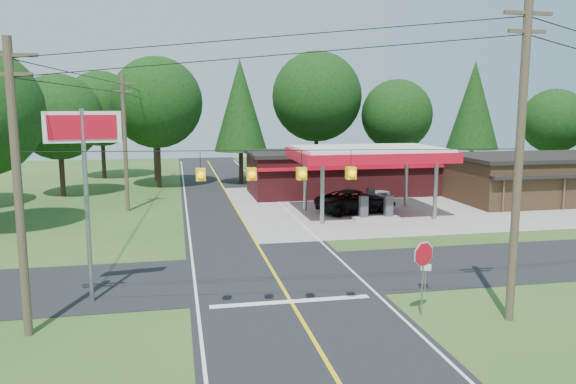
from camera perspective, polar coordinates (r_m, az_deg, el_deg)
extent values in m
plane|color=#274E1B|center=(26.27, -1.30, -8.49)|extent=(120.00, 120.00, 0.00)
cube|color=black|center=(26.26, -1.30, -8.47)|extent=(8.00, 120.00, 0.02)
cube|color=black|center=(26.26, -1.30, -8.46)|extent=(70.00, 7.00, 0.02)
cube|color=yellow|center=(26.26, -1.30, -8.44)|extent=(0.15, 110.00, 0.00)
cylinder|color=gray|center=(36.86, 3.51, -0.12)|extent=(0.28, 0.28, 4.20)
cylinder|color=gray|center=(41.66, 1.75, 0.93)|extent=(0.28, 0.28, 4.20)
cylinder|color=gray|center=(39.65, 14.76, 0.24)|extent=(0.28, 0.28, 4.20)
cylinder|color=gray|center=(44.15, 11.92, 1.19)|extent=(0.28, 0.28, 4.20)
cube|color=red|center=(40.14, 8.16, 3.78)|extent=(10.60, 7.40, 0.70)
cube|color=white|center=(40.11, 8.18, 4.35)|extent=(10.00, 7.00, 0.25)
cube|color=#9E9B93|center=(39.06, 8.91, -2.64)|extent=(3.20, 0.90, 0.22)
cube|color=#3F3F44|center=(38.61, 7.68, -1.50)|extent=(0.55, 0.45, 1.50)
cube|color=#3F3F44|center=(39.22, 10.17, -1.40)|extent=(0.55, 0.45, 1.50)
cube|color=#9E9B93|center=(42.39, 7.23, -1.70)|extent=(3.20, 0.90, 0.22)
cube|color=#3F3F44|center=(41.98, 6.09, -0.64)|extent=(0.55, 0.45, 1.50)
cube|color=#3F3F44|center=(42.54, 8.40, -0.56)|extent=(0.55, 0.45, 1.50)
cube|color=#56181C|center=(50.17, 5.39, 1.84)|extent=(16.00, 7.00, 3.50)
cube|color=black|center=(49.98, 5.42, 4.00)|extent=(16.40, 7.40, 0.30)
cube|color=red|center=(46.65, 6.67, 2.47)|extent=(16.00, 0.50, 0.25)
cube|color=#322114|center=(52.33, 26.97, 1.20)|extent=(20.00, 8.00, 3.50)
cube|color=black|center=(52.15, 27.12, 3.27)|extent=(20.40, 8.40, 0.30)
cylinder|color=#473828|center=(21.39, 22.39, 2.61)|extent=(0.30, 0.30, 11.50)
cube|color=#473828|center=(21.51, 23.22, 16.37)|extent=(1.80, 0.12, 0.12)
cube|color=#473828|center=(21.44, 23.12, 14.79)|extent=(1.40, 0.12, 0.12)
cylinder|color=#473828|center=(20.56, -25.73, 0.06)|extent=(0.30, 0.30, 10.00)
cube|color=#473828|center=(20.42, -26.57, 12.36)|extent=(1.80, 0.12, 0.12)
cube|color=#473828|center=(20.39, -26.45, 10.68)|extent=(1.40, 0.12, 0.12)
cylinder|color=#473828|center=(42.95, -16.23, 4.71)|extent=(0.30, 0.30, 10.00)
cube|color=#473828|center=(42.88, -16.49, 10.58)|extent=(1.80, 0.12, 0.12)
cube|color=#473828|center=(42.87, -16.45, 9.78)|extent=(1.40, 0.12, 0.12)
cylinder|color=#473828|center=(59.82, -13.43, 5.64)|extent=(0.30, 0.30, 9.50)
cube|color=yellow|center=(19.15, -8.87, 1.77)|extent=(0.32, 0.32, 0.42)
cube|color=yellow|center=(19.10, -3.74, 1.84)|extent=(0.32, 0.32, 0.42)
cube|color=yellow|center=(19.20, 1.37, 1.89)|extent=(0.32, 0.32, 0.42)
cube|color=yellow|center=(19.46, 6.40, 1.93)|extent=(0.32, 0.32, 0.42)
cylinder|color=#332316|center=(51.94, -21.96, 1.73)|extent=(0.44, 0.44, 3.96)
sphere|color=black|center=(51.62, -22.27, 7.07)|extent=(7.26, 7.26, 7.26)
cylinder|color=#332316|center=(55.00, -13.00, 2.88)|extent=(0.44, 0.44, 4.68)
sphere|color=black|center=(54.72, -13.21, 8.85)|extent=(8.58, 8.58, 8.58)
cylinder|color=#332316|center=(56.34, -4.80, 3.03)|extent=(0.44, 0.44, 4.32)
cone|color=black|center=(56.06, -4.87, 8.77)|extent=(5.28, 5.28, 9.00)
cylinder|color=#332316|center=(58.72, 2.88, 3.64)|extent=(0.44, 0.44, 5.04)
sphere|color=black|center=(58.49, 2.93, 9.66)|extent=(9.24, 9.24, 9.24)
cylinder|color=#332316|center=(59.37, 10.87, 3.02)|extent=(0.44, 0.44, 3.96)
sphere|color=black|center=(59.09, 11.01, 7.70)|extent=(7.26, 7.26, 7.26)
cylinder|color=#332316|center=(61.93, 18.11, 3.15)|extent=(0.44, 0.44, 4.32)
cone|color=black|center=(61.68, 18.36, 8.36)|extent=(5.28, 5.28, 9.00)
cylinder|color=#332316|center=(64.64, 25.16, 2.64)|extent=(0.44, 0.44, 3.60)
sphere|color=black|center=(64.38, 25.42, 6.54)|extent=(6.60, 6.60, 6.60)
cylinder|color=#332316|center=(63.42, -18.23, 3.26)|extent=(0.44, 0.44, 4.32)
sphere|color=black|center=(63.16, -18.46, 8.03)|extent=(7.92, 7.92, 7.92)
imported|color=black|center=(41.35, 6.95, -0.97)|extent=(6.98, 6.98, 1.66)
imported|color=silver|center=(48.54, 8.49, 0.17)|extent=(4.64, 4.64, 1.19)
cylinder|color=gray|center=(23.30, -19.74, -1.52)|extent=(0.18, 0.18, 7.69)
cube|color=white|center=(22.98, -20.14, 6.21)|extent=(2.84, 0.45, 1.21)
cube|color=red|center=(22.93, -20.16, 6.20)|extent=(2.50, 0.38, 0.93)
cylinder|color=gray|center=(21.67, 13.50, -8.82)|extent=(0.07, 0.07, 2.68)
cylinder|color=gray|center=(24.45, 13.81, -7.52)|extent=(0.06, 0.06, 2.09)
cube|color=#0C591E|center=(24.27, 13.89, -6.26)|extent=(0.42, 0.15, 0.43)
cube|color=white|center=(24.41, 13.85, -7.45)|extent=(0.42, 0.15, 0.29)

